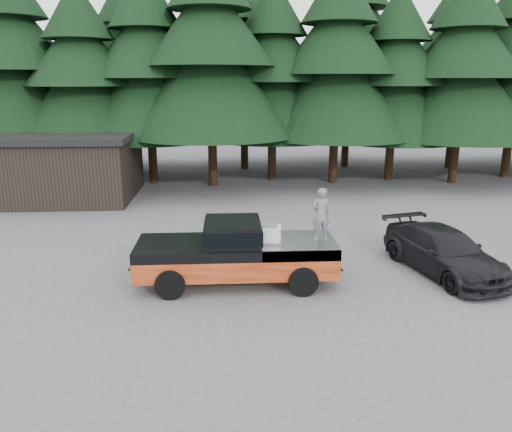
{
  "coord_description": "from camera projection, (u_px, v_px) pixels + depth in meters",
  "views": [
    {
      "loc": [
        -0.22,
        -13.59,
        5.9
      ],
      "look_at": [
        0.59,
        0.0,
        2.14
      ],
      "focal_mm": 35.0,
      "sensor_mm": 36.0,
      "label": 1
    }
  ],
  "objects": [
    {
      "name": "air_compressor",
      "position": [
        269.0,
        235.0,
        14.35
      ],
      "size": [
        0.76,
        0.67,
        0.46
      ],
      "primitive_type": "cube",
      "rotation": [
        0.0,
        0.0,
        -0.2
      ],
      "color": "silver",
      "rests_on": "pickup_truck"
    },
    {
      "name": "pickup_truck",
      "position": [
        236.0,
        262.0,
        14.73
      ],
      "size": [
        6.0,
        2.04,
        1.33
      ],
      "primitive_type": null,
      "color": "#D95422",
      "rests_on": "ground"
    },
    {
      "name": "ground",
      "position": [
        236.0,
        286.0,
        14.66
      ],
      "size": [
        120.0,
        120.0,
        0.0
      ],
      "primitive_type": "plane",
      "color": "#444547",
      "rests_on": "ground"
    },
    {
      "name": "truck_cab",
      "position": [
        233.0,
        231.0,
        14.47
      ],
      "size": [
        1.66,
        1.9,
        0.59
      ],
      "primitive_type": "cube",
      "color": "black",
      "rests_on": "pickup_truck"
    },
    {
      "name": "treeline",
      "position": [
        236.0,
        46.0,
        29.17
      ],
      "size": [
        60.15,
        16.05,
        17.5
      ],
      "color": "black",
      "rests_on": "ground"
    },
    {
      "name": "utility_building",
      "position": [
        53.0,
        165.0,
        25.25
      ],
      "size": [
        8.4,
        6.4,
        3.3
      ],
      "color": "black",
      "rests_on": "ground"
    },
    {
      "name": "man_on_bed",
      "position": [
        321.0,
        214.0,
        14.44
      ],
      "size": [
        0.62,
        0.46,
        1.56
      ],
      "primitive_type": "imported",
      "rotation": [
        0.0,
        0.0,
        3.31
      ],
      "color": "#5B5E63",
      "rests_on": "pickup_truck"
    },
    {
      "name": "parked_car",
      "position": [
        444.0,
        251.0,
        15.57
      ],
      "size": [
        3.04,
        5.07,
        1.38
      ],
      "primitive_type": "imported",
      "rotation": [
        0.0,
        0.0,
        0.25
      ],
      "color": "black",
      "rests_on": "ground"
    }
  ]
}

